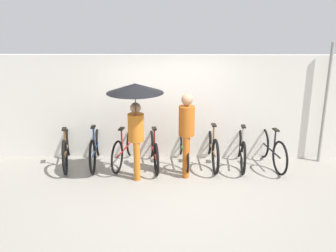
{
  "coord_description": "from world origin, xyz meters",
  "views": [
    {
      "loc": [
        0.1,
        -6.4,
        3.28
      ],
      "look_at": [
        0.0,
        0.96,
        1.0
      ],
      "focal_mm": 40.0,
      "sensor_mm": 36.0,
      "label": 1
    }
  ],
  "objects": [
    {
      "name": "awning_pole",
      "position": [
        3.41,
        1.53,
        1.33
      ],
      "size": [
        0.07,
        0.07,
        2.65
      ],
      "color": "gray",
      "rests_on": "ground"
    },
    {
      "name": "parked_bicycle_4",
      "position": [
        0.32,
        1.37,
        0.36
      ],
      "size": [
        0.44,
        1.74,
        1.06
      ],
      "rotation": [
        0.0,
        0.0,
        1.68
      ],
      "color": "black",
      "rests_on": "ground"
    },
    {
      "name": "parked_bicycle_7",
      "position": [
        2.24,
        1.3,
        0.38
      ],
      "size": [
        0.44,
        1.68,
        1.01
      ],
      "rotation": [
        0.0,
        0.0,
        1.72
      ],
      "color": "black",
      "rests_on": "ground"
    },
    {
      "name": "parked_bicycle_5",
      "position": [
        0.96,
        1.39,
        0.39
      ],
      "size": [
        0.44,
        1.84,
        1.07
      ],
      "rotation": [
        0.0,
        0.0,
        1.62
      ],
      "color": "black",
      "rests_on": "ground"
    },
    {
      "name": "pedestrian_center",
      "position": [
        0.37,
        0.72,
        1.02
      ],
      "size": [
        0.32,
        0.32,
        1.73
      ],
      "rotation": [
        0.0,
        0.0,
        3.01
      ],
      "color": "#B25619",
      "rests_on": "ground"
    },
    {
      "name": "ground_plane",
      "position": [
        0.0,
        0.0,
        0.0
      ],
      "size": [
        30.0,
        30.0,
        0.0
      ],
      "primitive_type": "plane",
      "color": "gray"
    },
    {
      "name": "parked_bicycle_0",
      "position": [
        -2.25,
        1.32,
        0.38
      ],
      "size": [
        0.54,
        1.8,
        1.06
      ],
      "rotation": [
        0.0,
        0.0,
        1.77
      ],
      "color": "black",
      "rests_on": "ground"
    },
    {
      "name": "parked_bicycle_6",
      "position": [
        1.6,
        1.33,
        0.37
      ],
      "size": [
        0.44,
        1.71,
        1.07
      ],
      "rotation": [
        0.0,
        0.0,
        1.49
      ],
      "color": "black",
      "rests_on": "ground"
    },
    {
      "name": "back_wall",
      "position": [
        0.0,
        1.75,
        1.18
      ],
      "size": [
        12.49,
        0.12,
        2.37
      ],
      "color": "silver",
      "rests_on": "ground"
    },
    {
      "name": "parked_bicycle_2",
      "position": [
        -0.96,
        1.35,
        0.37
      ],
      "size": [
        0.5,
        1.72,
        0.98
      ],
      "rotation": [
        0.0,
        0.0,
        1.38
      ],
      "color": "black",
      "rests_on": "ground"
    },
    {
      "name": "parked_bicycle_1",
      "position": [
        -1.6,
        1.33,
        0.38
      ],
      "size": [
        0.44,
        1.78,
        1.05
      ],
      "rotation": [
        0.0,
        0.0,
        1.64
      ],
      "color": "black",
      "rests_on": "ground"
    },
    {
      "name": "parked_bicycle_3",
      "position": [
        -0.32,
        1.28,
        0.36
      ],
      "size": [
        0.46,
        1.74,
        1.04
      ],
      "rotation": [
        0.0,
        0.0,
        1.72
      ],
      "color": "black",
      "rests_on": "ground"
    },
    {
      "name": "pedestrian_leading",
      "position": [
        -0.61,
        0.49,
        1.6
      ],
      "size": [
        1.08,
        1.08,
        1.99
      ],
      "rotation": [
        0.0,
        0.0,
        3.25
      ],
      "color": "#C66B1E",
      "rests_on": "ground"
    }
  ]
}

